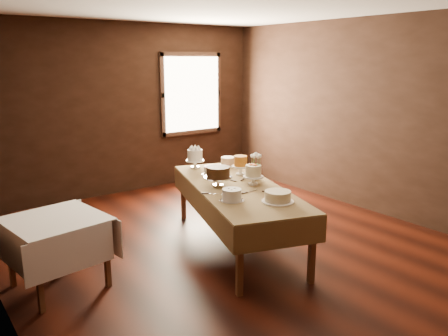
% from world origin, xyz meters
% --- Properties ---
extents(floor, '(5.00, 6.00, 0.01)m').
position_xyz_m(floor, '(0.00, 0.00, 0.00)').
color(floor, black).
rests_on(floor, ground).
extents(ceiling, '(5.00, 6.00, 0.01)m').
position_xyz_m(ceiling, '(0.00, 0.00, 2.80)').
color(ceiling, beige).
rests_on(ceiling, wall_back).
extents(wall_back, '(5.00, 0.02, 2.80)m').
position_xyz_m(wall_back, '(0.00, 3.00, 1.40)').
color(wall_back, black).
rests_on(wall_back, ground).
extents(wall_right, '(0.02, 6.00, 2.80)m').
position_xyz_m(wall_right, '(2.50, 0.00, 1.40)').
color(wall_right, black).
rests_on(wall_right, ground).
extents(window, '(1.10, 0.05, 1.30)m').
position_xyz_m(window, '(1.30, 2.94, 1.60)').
color(window, '#FFEABF').
rests_on(window, wall_back).
extents(display_table, '(1.64, 2.60, 0.75)m').
position_xyz_m(display_table, '(0.08, 0.05, 0.70)').
color(display_table, '#4F2F1B').
rests_on(display_table, ground).
extents(side_table, '(0.97, 0.97, 0.72)m').
position_xyz_m(side_table, '(-1.96, 0.28, 0.63)').
color(side_table, '#4F2F1B').
rests_on(side_table, ground).
extents(cake_meringue, '(0.29, 0.29, 0.26)m').
position_xyz_m(cake_meringue, '(0.17, 1.11, 0.87)').
color(cake_meringue, white).
rests_on(cake_meringue, display_table).
extents(cake_speckled, '(0.29, 0.29, 0.12)m').
position_xyz_m(cake_speckled, '(0.61, 0.93, 0.81)').
color(cake_speckled, white).
rests_on(cake_speckled, display_table).
extents(cake_lattice, '(0.30, 0.30, 0.10)m').
position_xyz_m(cake_lattice, '(0.14, 0.65, 0.80)').
color(cake_lattice, white).
rests_on(cake_lattice, display_table).
extents(cake_caramel, '(0.23, 0.23, 0.26)m').
position_xyz_m(cake_caramel, '(0.44, 0.44, 0.86)').
color(cake_caramel, white).
rests_on(cake_caramel, display_table).
extents(cake_chocolate, '(0.38, 0.38, 0.24)m').
position_xyz_m(cake_chocolate, '(-0.10, 0.18, 0.86)').
color(cake_chocolate, silver).
rests_on(cake_chocolate, display_table).
extents(cake_flowers, '(0.24, 0.24, 0.25)m').
position_xyz_m(cake_flowers, '(0.26, -0.03, 0.86)').
color(cake_flowers, white).
rests_on(cake_flowers, display_table).
extents(cake_swirl, '(0.28, 0.28, 0.13)m').
position_xyz_m(cake_swirl, '(-0.33, -0.38, 0.81)').
color(cake_swirl, silver).
rests_on(cake_swirl, display_table).
extents(cake_cream, '(0.34, 0.34, 0.12)m').
position_xyz_m(cake_cream, '(0.04, -0.69, 0.81)').
color(cake_cream, white).
rests_on(cake_cream, display_table).
extents(cake_server_a, '(0.24, 0.04, 0.01)m').
position_xyz_m(cake_server_a, '(0.08, -0.23, 0.76)').
color(cake_server_a, silver).
rests_on(cake_server_a, display_table).
extents(cake_server_b, '(0.15, 0.22, 0.01)m').
position_xyz_m(cake_server_b, '(0.24, -0.45, 0.76)').
color(cake_server_b, silver).
rests_on(cake_server_b, display_table).
extents(cake_server_c, '(0.05, 0.24, 0.01)m').
position_xyz_m(cake_server_c, '(0.16, 0.36, 0.76)').
color(cake_server_c, silver).
rests_on(cake_server_c, display_table).
extents(cake_server_d, '(0.22, 0.14, 0.01)m').
position_xyz_m(cake_server_d, '(0.39, 0.27, 0.76)').
color(cake_server_d, silver).
rests_on(cake_server_d, display_table).
extents(cake_server_e, '(0.21, 0.16, 0.01)m').
position_xyz_m(cake_server_e, '(-0.31, -0.08, 0.76)').
color(cake_server_e, silver).
rests_on(cake_server_e, display_table).
extents(flower_vase, '(0.13, 0.13, 0.12)m').
position_xyz_m(flower_vase, '(0.44, 0.14, 0.81)').
color(flower_vase, '#2D2823').
rests_on(flower_vase, display_table).
extents(flower_bouquet, '(0.14, 0.14, 0.20)m').
position_xyz_m(flower_bouquet, '(0.44, 0.14, 0.99)').
color(flower_bouquet, white).
rests_on(flower_bouquet, flower_vase).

